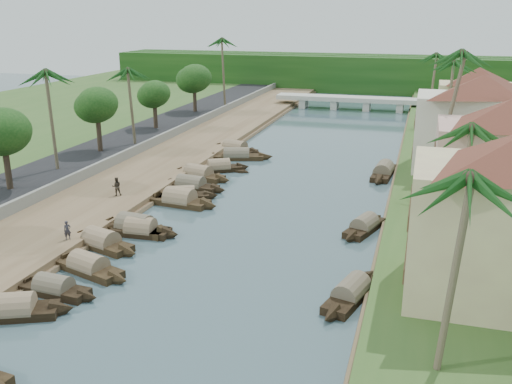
# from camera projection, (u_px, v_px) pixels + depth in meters

# --- Properties ---
(ground) EXTENTS (220.00, 220.00, 0.00)m
(ground) POSITION_uv_depth(u_px,v_px,m) (220.00, 265.00, 41.26)
(ground) COLOR #3E565E
(ground) RESTS_ON ground
(left_bank) EXTENTS (10.00, 180.00, 0.80)m
(left_bank) POSITION_uv_depth(u_px,v_px,m) (146.00, 172.00, 63.76)
(left_bank) COLOR brown
(left_bank) RESTS_ON ground
(right_bank) EXTENTS (16.00, 180.00, 1.20)m
(right_bank) POSITION_uv_depth(u_px,v_px,m) (479.00, 198.00, 54.23)
(right_bank) COLOR #325522
(right_bank) RESTS_ON ground
(road) EXTENTS (8.00, 180.00, 1.40)m
(road) POSITION_uv_depth(u_px,v_px,m) (80.00, 164.00, 65.96)
(road) COLOR black
(road) RESTS_ON ground
(retaining_wall) EXTENTS (0.40, 180.00, 1.10)m
(retaining_wall) POSITION_uv_depth(u_px,v_px,m) (112.00, 161.00, 64.61)
(retaining_wall) COLOR gray
(retaining_wall) RESTS_ON left_bank
(treeline) EXTENTS (120.00, 14.00, 8.00)m
(treeline) POSITION_uv_depth(u_px,v_px,m) (367.00, 73.00, 131.50)
(treeline) COLOR #123A0F
(treeline) RESTS_ON ground
(bridge) EXTENTS (28.00, 4.00, 2.40)m
(bridge) POSITION_uv_depth(u_px,v_px,m) (351.00, 100.00, 106.58)
(bridge) COLOR #AFB0A4
(bridge) RESTS_ON ground
(building_mid) EXTENTS (14.11, 14.11, 9.70)m
(building_mid) POSITION_uv_depth(u_px,v_px,m) (505.00, 156.00, 46.81)
(building_mid) COLOR #CEA292
(building_mid) RESTS_ON right_bank
(building_far) EXTENTS (15.59, 15.59, 10.20)m
(building_far) POSITION_uv_depth(u_px,v_px,m) (480.00, 123.00, 59.80)
(building_far) COLOR beige
(building_far) RESTS_ON right_bank
(building_distant) EXTENTS (12.62, 12.62, 9.20)m
(building_distant) POSITION_uv_depth(u_px,v_px,m) (476.00, 101.00, 77.97)
(building_distant) COLOR beige
(building_distant) RESTS_ON right_bank
(sampan_1) EXTENTS (7.28, 4.45, 2.16)m
(sampan_1) POSITION_uv_depth(u_px,v_px,m) (13.00, 310.00, 34.07)
(sampan_1) COLOR black
(sampan_1) RESTS_ON ground
(sampan_2) EXTENTS (7.84, 3.82, 2.06)m
(sampan_2) POSITION_uv_depth(u_px,v_px,m) (89.00, 267.00, 39.90)
(sampan_2) COLOR black
(sampan_2) RESTS_ON ground
(sampan_3) EXTENTS (6.84, 1.91, 1.87)m
(sampan_3) POSITION_uv_depth(u_px,v_px,m) (54.00, 289.00, 36.80)
(sampan_3) COLOR black
(sampan_3) RESTS_ON ground
(sampan_4) EXTENTS (7.85, 3.93, 2.20)m
(sampan_4) POSITION_uv_depth(u_px,v_px,m) (101.00, 242.00, 44.15)
(sampan_4) COLOR black
(sampan_4) RESTS_ON ground
(sampan_5) EXTENTS (6.83, 2.10, 2.17)m
(sampan_5) POSITION_uv_depth(u_px,v_px,m) (141.00, 230.00, 46.61)
(sampan_5) COLOR black
(sampan_5) RESTS_ON ground
(sampan_6) EXTENTS (8.17, 2.72, 2.38)m
(sampan_6) POSITION_uv_depth(u_px,v_px,m) (135.00, 227.00, 47.20)
(sampan_6) COLOR black
(sampan_6) RESTS_ON ground
(sampan_7) EXTENTS (7.22, 4.22, 1.96)m
(sampan_7) POSITION_uv_depth(u_px,v_px,m) (182.00, 196.00, 55.39)
(sampan_7) COLOR black
(sampan_7) RESTS_ON ground
(sampan_8) EXTENTS (8.17, 2.80, 2.45)m
(sampan_8) POSITION_uv_depth(u_px,v_px,m) (180.00, 200.00, 53.97)
(sampan_8) COLOR black
(sampan_8) RESTS_ON ground
(sampan_9) EXTENTS (8.35, 2.58, 2.09)m
(sampan_9) POSITION_uv_depth(u_px,v_px,m) (191.00, 185.00, 58.75)
(sampan_9) COLOR black
(sampan_9) RESTS_ON ground
(sampan_10) EXTENTS (8.46, 3.57, 2.28)m
(sampan_10) POSITION_uv_depth(u_px,v_px,m) (198.00, 175.00, 62.48)
(sampan_10) COLOR black
(sampan_10) RESTS_ON ground
(sampan_11) EXTENTS (7.11, 5.12, 2.12)m
(sampan_11) POSITION_uv_depth(u_px,v_px,m) (219.00, 168.00, 65.32)
(sampan_11) COLOR black
(sampan_11) RESTS_ON ground
(sampan_12) EXTENTS (9.37, 4.24, 2.21)m
(sampan_12) POSITION_uv_depth(u_px,v_px,m) (237.00, 156.00, 70.65)
(sampan_12) COLOR black
(sampan_12) RESTS_ON ground
(sampan_13) EXTENTS (8.59, 3.99, 2.30)m
(sampan_13) POSITION_uv_depth(u_px,v_px,m) (235.00, 149.00, 74.27)
(sampan_13) COLOR black
(sampan_13) RESTS_ON ground
(sampan_14) EXTENTS (3.57, 8.24, 2.00)m
(sampan_14) POSITION_uv_depth(u_px,v_px,m) (351.00, 293.00, 36.21)
(sampan_14) COLOR black
(sampan_14) RESTS_ON ground
(sampan_15) EXTENTS (3.64, 7.29, 1.96)m
(sampan_15) POSITION_uv_depth(u_px,v_px,m) (364.00, 227.00, 47.44)
(sampan_15) COLOR black
(sampan_15) RESTS_ON ground
(sampan_16) EXTENTS (2.49, 9.48, 2.27)m
(sampan_16) POSITION_uv_depth(u_px,v_px,m) (384.00, 172.00, 63.68)
(sampan_16) COLOR black
(sampan_16) RESTS_ON ground
(canoe_1) EXTENTS (4.78, 1.58, 0.76)m
(canoe_1) POSITION_uv_depth(u_px,v_px,m) (68.00, 267.00, 40.59)
(canoe_1) COLOR black
(canoe_1) RESTS_ON ground
(canoe_2) EXTENTS (4.86, 1.28, 0.70)m
(canoe_2) POSITION_uv_depth(u_px,v_px,m) (231.00, 170.00, 65.50)
(canoe_2) COLOR black
(canoe_2) RESTS_ON ground
(palm_0) EXTENTS (3.20, 3.20, 11.14)m
(palm_0) POSITION_uv_depth(u_px,v_px,m) (461.00, 181.00, 24.36)
(palm_0) COLOR brown
(palm_0) RESTS_ON ground
(palm_1) EXTENTS (3.20, 3.20, 10.47)m
(palm_1) POSITION_uv_depth(u_px,v_px,m) (465.00, 130.00, 38.31)
(palm_1) COLOR brown
(palm_1) RESTS_ON ground
(palm_2) EXTENTS (3.20, 3.20, 14.33)m
(palm_2) POSITION_uv_depth(u_px,v_px,m) (449.00, 56.00, 51.55)
(palm_2) COLOR brown
(palm_2) RESTS_ON ground
(palm_3) EXTENTS (3.20, 3.20, 12.16)m
(palm_3) POSITION_uv_depth(u_px,v_px,m) (452.00, 64.00, 68.22)
(palm_3) COLOR brown
(palm_3) RESTS_ON ground
(palm_5) EXTENTS (3.20, 3.20, 11.83)m
(palm_5) POSITION_uv_depth(u_px,v_px,m) (47.00, 74.00, 58.14)
(palm_5) COLOR brown
(palm_5) RESTS_ON ground
(palm_6) EXTENTS (3.20, 3.20, 10.87)m
(palm_6) POSITION_uv_depth(u_px,v_px,m) (130.00, 71.00, 70.27)
(palm_6) COLOR brown
(palm_6) RESTS_ON ground
(palm_7) EXTENTS (3.20, 3.20, 11.89)m
(palm_7) POSITION_uv_depth(u_px,v_px,m) (434.00, 56.00, 83.61)
(palm_7) COLOR brown
(palm_7) RESTS_ON ground
(palm_8) EXTENTS (3.20, 3.20, 13.23)m
(palm_8) POSITION_uv_depth(u_px,v_px,m) (224.00, 41.00, 96.98)
(palm_8) COLOR brown
(palm_8) RESTS_ON ground
(tree_2) EXTENTS (5.10, 5.10, 7.56)m
(tree_2) POSITION_uv_depth(u_px,v_px,m) (3.00, 133.00, 52.72)
(tree_2) COLOR #433126
(tree_2) RESTS_ON ground
(tree_3) EXTENTS (4.80, 4.80, 7.52)m
(tree_3) POSITION_uv_depth(u_px,v_px,m) (97.00, 106.00, 67.47)
(tree_3) COLOR #433126
(tree_3) RESTS_ON ground
(tree_4) EXTENTS (4.37, 4.37, 6.63)m
(tree_4) POSITION_uv_depth(u_px,v_px,m) (154.00, 95.00, 81.53)
(tree_4) COLOR #433126
(tree_4) RESTS_ON ground
(tree_5) EXTENTS (5.39, 5.39, 7.67)m
(tree_5) POSITION_uv_depth(u_px,v_px,m) (194.00, 79.00, 95.06)
(tree_5) COLOR #433126
(tree_5) RESTS_ON ground
(person_near) EXTENTS (0.63, 0.64, 1.49)m
(person_near) POSITION_uv_depth(u_px,v_px,m) (67.00, 230.00, 43.52)
(person_near) COLOR #2C2A32
(person_near) RESTS_ON left_bank
(person_far) EXTENTS (1.09, 1.03, 1.78)m
(person_far) POSITION_uv_depth(u_px,v_px,m) (117.00, 186.00, 53.98)
(person_far) COLOR #342D24
(person_far) RESTS_ON left_bank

